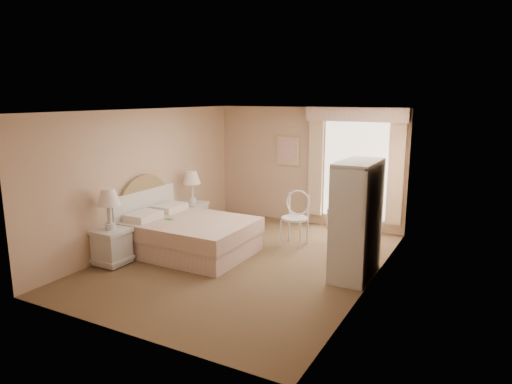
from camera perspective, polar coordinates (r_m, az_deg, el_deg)
The scene contains 9 objects.
room at distance 7.43m, azimuth -1.48°, elevation 0.46°, with size 4.21×5.51×2.51m.
window at distance 9.44m, azimuth 12.18°, elevation 3.21°, with size 2.05×0.22×2.51m.
framed_art at distance 9.98m, azimuth 4.01°, elevation 5.12°, with size 0.52×0.04×0.62m.
bed at distance 8.17m, azimuth -8.69°, elevation -5.17°, with size 2.10×1.61×1.43m.
nightstand_near at distance 7.83m, azimuth -17.66°, elevation -5.38°, with size 0.52×0.52×1.25m.
nightstand_far at distance 9.46m, azimuth -7.93°, elevation -2.05°, with size 0.50×0.50×1.22m.
round_table at distance 8.77m, azimuth 12.57°, elevation -3.12°, with size 0.70×0.70×0.74m.
cafe_chair at distance 8.50m, azimuth 5.03°, elevation -2.70°, with size 0.50×0.50×1.01m.
armoire at distance 7.11m, azimuth 12.46°, elevation -4.57°, with size 0.54×1.08×1.79m.
Camera 1 is at (3.61, -6.32, 2.72)m, focal length 32.00 mm.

